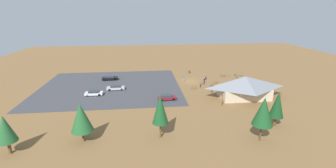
% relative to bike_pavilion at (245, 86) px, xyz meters
% --- Properties ---
extents(ground, '(160.00, 160.00, 0.00)m').
position_rel_bike_pavilion_xyz_m(ground, '(10.29, -15.13, -3.13)').
color(ground, olive).
rests_on(ground, ground).
extents(parking_lot_asphalt, '(38.76, 32.88, 0.05)m').
position_rel_bike_pavilion_xyz_m(parking_lot_asphalt, '(33.84, -12.76, -3.10)').
color(parking_lot_asphalt, '#424247').
rests_on(parking_lot_asphalt, ground).
extents(bike_pavilion, '(14.38, 8.77, 5.50)m').
position_rel_bike_pavilion_xyz_m(bike_pavilion, '(0.00, 0.00, 0.00)').
color(bike_pavilion, beige).
rests_on(bike_pavilion, ground).
extents(trash_bin, '(0.60, 0.60, 0.90)m').
position_rel_bike_pavilion_xyz_m(trash_bin, '(8.67, -24.82, -2.68)').
color(trash_bin, brown).
rests_on(trash_bin, ground).
extents(lot_sign, '(0.56, 0.08, 2.20)m').
position_rel_bike_pavilion_xyz_m(lot_sign, '(12.73, -14.08, -1.72)').
color(lot_sign, '#99999E').
rests_on(lot_sign, ground).
extents(pine_west, '(2.60, 2.60, 6.74)m').
position_rel_bike_pavilion_xyz_m(pine_west, '(0.35, 14.56, 1.13)').
color(pine_west, brown).
rests_on(pine_west, ground).
extents(pine_center, '(3.52, 3.52, 6.72)m').
position_rel_bike_pavilion_xyz_m(pine_center, '(34.63, 16.25, 1.21)').
color(pine_center, brown).
rests_on(pine_center, ground).
extents(pine_far_west, '(2.69, 2.69, 7.73)m').
position_rel_bike_pavilion_xyz_m(pine_far_west, '(21.94, 16.37, 2.08)').
color(pine_far_west, brown).
rests_on(pine_far_west, ground).
extents(pine_mideast, '(3.31, 3.31, 7.70)m').
position_rel_bike_pavilion_xyz_m(pine_mideast, '(5.66, 19.31, 2.18)').
color(pine_mideast, brown).
rests_on(pine_mideast, ground).
extents(pine_midwest, '(2.85, 2.85, 6.27)m').
position_rel_bike_pavilion_xyz_m(pine_midwest, '(44.87, 18.53, 1.02)').
color(pine_midwest, brown).
rests_on(pine_midwest, ground).
extents(bicycle_green_near_porch, '(0.48, 1.74, 0.78)m').
position_rel_bike_pavilion_xyz_m(bicycle_green_near_porch, '(-5.22, -17.20, -2.78)').
color(bicycle_green_near_porch, black).
rests_on(bicycle_green_near_porch, ground).
extents(bicycle_orange_yard_center, '(1.69, 0.51, 0.81)m').
position_rel_bike_pavilion_xyz_m(bicycle_orange_yard_center, '(10.71, -7.72, -2.75)').
color(bicycle_orange_yard_center, black).
rests_on(bicycle_orange_yard_center, ground).
extents(bicycle_silver_front_row, '(1.64, 0.66, 0.85)m').
position_rel_bike_pavilion_xyz_m(bicycle_silver_front_row, '(-7.38, -19.39, -2.74)').
color(bicycle_silver_front_row, black).
rests_on(bicycle_silver_front_row, ground).
extents(bicycle_white_back_row, '(1.01, 1.42, 0.82)m').
position_rel_bike_pavilion_xyz_m(bicycle_white_back_row, '(-5.65, -19.68, -2.76)').
color(bicycle_white_back_row, black).
rests_on(bicycle_white_back_row, ground).
extents(bicycle_blue_yard_front, '(1.64, 0.65, 0.76)m').
position_rel_bike_pavilion_xyz_m(bicycle_blue_yard_front, '(7.52, -11.59, -2.77)').
color(bicycle_blue_yard_front, black).
rests_on(bicycle_blue_yard_front, ground).
extents(bicycle_purple_yard_right, '(1.58, 0.77, 0.77)m').
position_rel_bike_pavilion_xyz_m(bicycle_purple_yard_right, '(5.56, -8.45, -2.76)').
color(bicycle_purple_yard_right, black).
rests_on(bicycle_purple_yard_right, ground).
extents(bicycle_black_by_bin, '(0.66, 1.61, 0.78)m').
position_rel_bike_pavilion_xyz_m(bicycle_black_by_bin, '(8.61, -9.33, -2.77)').
color(bicycle_black_by_bin, black).
rests_on(bicycle_black_by_bin, ground).
extents(bicycle_red_edge_south, '(1.58, 0.62, 0.74)m').
position_rel_bike_pavilion_xyz_m(bicycle_red_edge_south, '(3.39, -11.82, -2.78)').
color(bicycle_red_edge_south, black).
rests_on(bicycle_red_edge_south, ground).
extents(bicycle_yellow_near_sign, '(1.63, 0.71, 0.88)m').
position_rel_bike_pavilion_xyz_m(bicycle_yellow_near_sign, '(-2.76, -19.07, -2.73)').
color(bicycle_yellow_near_sign, black).
rests_on(bicycle_yellow_near_sign, ground).
extents(bicycle_teal_trailside, '(1.36, 1.07, 0.85)m').
position_rel_bike_pavilion_xyz_m(bicycle_teal_trailside, '(-1.08, -19.10, -2.75)').
color(bicycle_teal_trailside, black).
rests_on(bicycle_teal_trailside, ground).
extents(car_maroon_aisle_side, '(4.39, 2.09, 1.35)m').
position_rel_bike_pavilion_xyz_m(car_maroon_aisle_side, '(19.01, -0.59, -2.40)').
color(car_maroon_aisle_side, maroon).
rests_on(car_maroon_aisle_side, parking_lot_asphalt).
extents(car_silver_inner_stall, '(4.79, 1.95, 1.29)m').
position_rel_bike_pavilion_xyz_m(car_silver_inner_stall, '(32.05, -9.50, -2.43)').
color(car_silver_inner_stall, '#BCBCC1').
rests_on(car_silver_inner_stall, parking_lot_asphalt).
extents(car_black_second_row, '(4.70, 2.05, 1.39)m').
position_rel_bike_pavilion_xyz_m(car_black_second_row, '(34.78, -19.24, -2.38)').
color(car_black_second_row, black).
rests_on(car_black_second_row, parking_lot_asphalt).
extents(car_white_by_curb, '(4.43, 1.94, 1.27)m').
position_rel_bike_pavilion_xyz_m(car_white_by_curb, '(37.11, -5.82, -2.44)').
color(car_white_by_curb, white).
rests_on(car_white_by_curb, parking_lot_asphalt).
extents(visitor_at_bikes, '(0.36, 0.39, 1.68)m').
position_rel_bike_pavilion_xyz_m(visitor_at_bikes, '(6.61, -12.75, -2.25)').
color(visitor_at_bikes, '#2D3347').
rests_on(visitor_at_bikes, ground).
extents(visitor_near_lot, '(0.39, 0.36, 1.78)m').
position_rel_bike_pavilion_xyz_m(visitor_near_lot, '(5.20, -16.33, -2.19)').
color(visitor_near_lot, '#2D3347').
rests_on(visitor_near_lot, ground).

